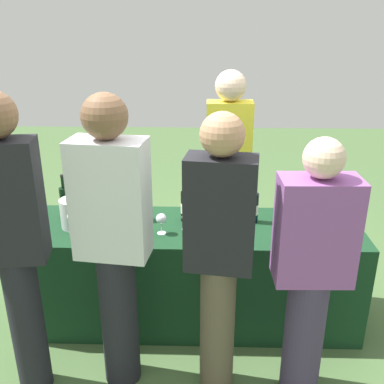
# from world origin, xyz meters

# --- Properties ---
(ground_plane) EXTENTS (12.00, 12.00, 0.00)m
(ground_plane) POSITION_xyz_m (0.00, 0.00, 0.00)
(ground_plane) COLOR #476638
(tasting_table) EXTENTS (2.30, 0.65, 0.74)m
(tasting_table) POSITION_xyz_m (0.00, 0.00, 0.37)
(tasting_table) COLOR #14381E
(tasting_table) RESTS_ON ground_plane
(wine_bottle_0) EXTENTS (0.07, 0.07, 0.31)m
(wine_bottle_0) POSITION_xyz_m (-0.90, 0.13, 0.85)
(wine_bottle_0) COLOR black
(wine_bottle_0) RESTS_ON tasting_table
(wine_bottle_1) EXTENTS (0.07, 0.07, 0.30)m
(wine_bottle_1) POSITION_xyz_m (-0.81, 0.06, 0.85)
(wine_bottle_1) COLOR black
(wine_bottle_1) RESTS_ON tasting_table
(wine_bottle_2) EXTENTS (0.07, 0.07, 0.33)m
(wine_bottle_2) POSITION_xyz_m (-0.59, 0.11, 0.86)
(wine_bottle_2) COLOR black
(wine_bottle_2) RESTS_ON tasting_table
(wine_bottle_3) EXTENTS (0.08, 0.08, 0.30)m
(wine_bottle_3) POSITION_xyz_m (-0.39, 0.10, 0.85)
(wine_bottle_3) COLOR black
(wine_bottle_3) RESTS_ON tasting_table
(wine_bottle_4) EXTENTS (0.07, 0.07, 0.32)m
(wine_bottle_4) POSITION_xyz_m (-0.04, 0.09, 0.85)
(wine_bottle_4) COLOR black
(wine_bottle_4) RESTS_ON tasting_table
(wine_bottle_5) EXTENTS (0.07, 0.07, 0.32)m
(wine_bottle_5) POSITION_xyz_m (0.05, 0.11, 0.86)
(wine_bottle_5) COLOR black
(wine_bottle_5) RESTS_ON tasting_table
(wine_bottle_6) EXTENTS (0.06, 0.06, 0.30)m
(wine_bottle_6) POSITION_xyz_m (0.42, 0.08, 0.85)
(wine_bottle_6) COLOR black
(wine_bottle_6) RESTS_ON tasting_table
(wine_bottle_7) EXTENTS (0.07, 0.07, 0.33)m
(wine_bottle_7) POSITION_xyz_m (0.62, 0.10, 0.86)
(wine_bottle_7) COLOR black
(wine_bottle_7) RESTS_ON tasting_table
(wine_glass_0) EXTENTS (0.07, 0.07, 0.15)m
(wine_glass_0) POSITION_xyz_m (-0.78, -0.10, 0.84)
(wine_glass_0) COLOR silver
(wine_glass_0) RESTS_ON tasting_table
(wine_glass_1) EXTENTS (0.07, 0.07, 0.13)m
(wine_glass_1) POSITION_xyz_m (-0.57, -0.06, 0.83)
(wine_glass_1) COLOR silver
(wine_glass_1) RESTS_ON tasting_table
(wine_glass_2) EXTENTS (0.07, 0.07, 0.14)m
(wine_glass_2) POSITION_xyz_m (-0.20, -0.12, 0.84)
(wine_glass_2) COLOR silver
(wine_glass_2) RESTS_ON tasting_table
(wine_glass_3) EXTENTS (0.06, 0.06, 0.12)m
(wine_glass_3) POSITION_xyz_m (-0.03, -0.06, 0.83)
(wine_glass_3) COLOR silver
(wine_glass_3) RESTS_ON tasting_table
(wine_glass_4) EXTENTS (0.07, 0.07, 0.13)m
(wine_glass_4) POSITION_xyz_m (0.63, -0.12, 0.84)
(wine_glass_4) COLOR silver
(wine_glass_4) RESTS_ON tasting_table
(ice_bucket) EXTENTS (0.20, 0.20, 0.20)m
(ice_bucket) POSITION_xyz_m (-0.78, -0.02, 0.84)
(ice_bucket) COLOR silver
(ice_bucket) RESTS_ON tasting_table
(server_pouring) EXTENTS (0.35, 0.23, 1.72)m
(server_pouring) POSITION_xyz_m (0.27, 0.57, 0.96)
(server_pouring) COLOR brown
(server_pouring) RESTS_ON ground_plane
(guest_0) EXTENTS (0.37, 0.24, 1.76)m
(guest_0) POSITION_xyz_m (-0.92, -0.68, 0.99)
(guest_0) COLOR black
(guest_0) RESTS_ON ground_plane
(guest_1) EXTENTS (0.42, 0.26, 1.74)m
(guest_1) POSITION_xyz_m (-0.41, -0.60, 0.95)
(guest_1) COLOR black
(guest_1) RESTS_ON ground_plane
(guest_2) EXTENTS (0.38, 0.25, 1.65)m
(guest_2) POSITION_xyz_m (0.16, -0.64, 0.91)
(guest_2) COLOR brown
(guest_2) RESTS_ON ground_plane
(guest_3) EXTENTS (0.41, 0.23, 1.54)m
(guest_3) POSITION_xyz_m (0.65, -0.66, 0.83)
(guest_3) COLOR #3F3351
(guest_3) RESTS_ON ground_plane
(menu_board) EXTENTS (0.51, 0.06, 0.84)m
(menu_board) POSITION_xyz_m (-0.85, 0.84, 0.42)
(menu_board) COLOR white
(menu_board) RESTS_ON ground_plane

